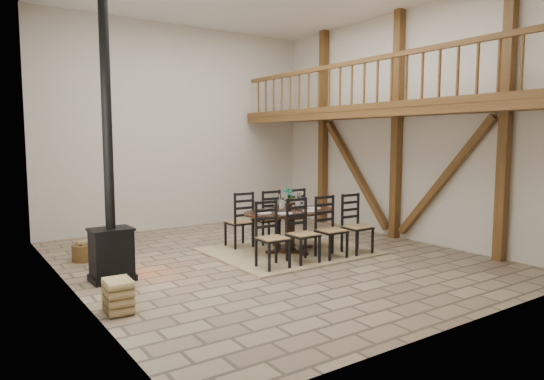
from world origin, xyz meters
TOP-DOWN VIEW (x-y plane):
  - ground at (0.00, 0.00)m, footprint 8.00×8.00m
  - room_shell at (1.19, 0.00)m, footprint 7.02×8.02m
  - rug at (0.62, 0.23)m, footprint 3.00×2.50m
  - dining_table at (0.62, 0.14)m, footprint 2.45×2.24m
  - wood_stove at (-2.87, 0.21)m, footprint 0.65×0.51m
  - log_basket at (-2.91, 1.77)m, footprint 0.46×0.46m
  - log_stack at (-3.22, -1.28)m, footprint 0.34×0.46m

SIDE VIEW (x-z plane):
  - ground at x=0.00m, z-range 0.00..0.00m
  - rug at x=0.62m, z-range 0.00..0.02m
  - log_basket at x=-2.91m, z-range -0.03..0.36m
  - log_stack at x=-3.22m, z-range 0.00..0.44m
  - dining_table at x=0.62m, z-range -0.22..1.05m
  - wood_stove at x=-2.87m, z-range -1.37..3.63m
  - room_shell at x=1.19m, z-range 0.51..5.52m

